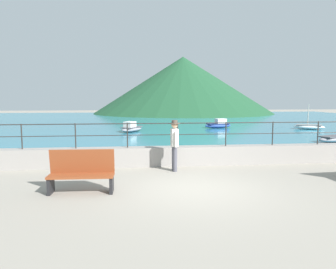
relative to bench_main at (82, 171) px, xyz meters
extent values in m
plane|color=gray|center=(3.01, -0.05, -0.56)|extent=(120.00, 120.00, 0.00)
cube|color=gray|center=(3.01, 3.15, -0.21)|extent=(20.00, 0.56, 0.70)
cylinder|color=#282623|center=(-2.51, 3.15, 0.59)|extent=(0.04, 0.04, 0.90)
cylinder|color=#282623|center=(-0.67, 3.15, 0.59)|extent=(0.04, 0.04, 0.90)
cylinder|color=#282623|center=(1.17, 3.15, 0.59)|extent=(0.04, 0.04, 0.90)
cylinder|color=#282623|center=(3.01, 3.15, 0.59)|extent=(0.04, 0.04, 0.90)
cylinder|color=#282623|center=(4.85, 3.15, 0.59)|extent=(0.04, 0.04, 0.90)
cylinder|color=#282623|center=(6.69, 3.15, 0.59)|extent=(0.04, 0.04, 0.90)
cylinder|color=#282623|center=(8.53, 3.15, 0.59)|extent=(0.04, 0.04, 0.90)
cylinder|color=#282623|center=(3.01, 3.15, 1.01)|extent=(18.40, 0.04, 0.04)
cylinder|color=#282623|center=(3.01, 3.15, 0.59)|extent=(18.40, 0.03, 0.03)
cube|color=teal|center=(3.01, 25.79, -0.53)|extent=(64.00, 44.32, 0.06)
cone|color=#1E4C2D|center=(9.85, 44.63, 4.07)|extent=(29.36, 29.36, 9.25)
cube|color=brown|center=(0.00, -0.10, -0.10)|extent=(1.72, 0.59, 0.06)
cube|color=brown|center=(0.01, 0.12, 0.25)|extent=(1.70, 0.22, 0.64)
cube|color=black|center=(0.79, -0.13, -0.34)|extent=(0.10, 0.47, 0.43)
cube|color=black|center=(-0.79, -0.06, -0.34)|extent=(0.10, 0.47, 0.43)
cylinder|color=#4C4C56|center=(2.78, 2.11, -0.13)|extent=(0.15, 0.15, 0.86)
cylinder|color=#4C4C56|center=(2.77, 2.29, -0.13)|extent=(0.15, 0.15, 0.86)
cube|color=beige|center=(2.78, 2.20, 0.60)|extent=(0.24, 0.37, 0.60)
cylinder|color=beige|center=(2.79, 1.96, 0.56)|extent=(0.09, 0.09, 0.52)
cylinder|color=beige|center=(2.77, 2.44, 0.56)|extent=(0.09, 0.09, 0.52)
sphere|color=tan|center=(2.78, 2.20, 1.03)|extent=(0.22, 0.22, 0.22)
cylinder|color=#4C4238|center=(2.78, 2.20, 1.08)|extent=(0.38, 0.38, 0.02)
cylinder|color=#4C4238|center=(2.78, 2.20, 1.14)|extent=(0.20, 0.20, 0.10)
ellipsoid|color=gray|center=(12.51, 8.06, -0.32)|extent=(2.47, 1.73, 0.36)
cube|color=#4D4D51|center=(12.51, 8.06, -0.17)|extent=(1.99, 1.42, 0.06)
ellipsoid|color=white|center=(15.27, 15.40, -0.32)|extent=(2.45, 1.88, 0.36)
cube|color=gray|center=(15.27, 15.40, -0.17)|extent=(1.98, 1.54, 0.06)
cylinder|color=#B2A899|center=(15.18, 15.45, 0.67)|extent=(0.06, 0.06, 1.61)
ellipsoid|color=gray|center=(1.34, 15.01, -0.32)|extent=(1.99, 2.43, 0.36)
cube|color=#4D4D51|center=(1.34, 15.01, -0.17)|extent=(1.63, 1.96, 0.06)
cube|color=silver|center=(1.21, 14.80, 0.06)|extent=(0.96, 1.01, 0.40)
ellipsoid|color=#2D4C9E|center=(8.41, 17.31, -0.32)|extent=(2.43, 1.35, 0.36)
cube|color=navy|center=(8.41, 17.31, -0.17)|extent=(1.96, 1.12, 0.06)
cube|color=silver|center=(8.66, 17.36, 0.06)|extent=(0.91, 0.78, 0.40)
camera|label=1|loc=(1.33, -8.60, 1.92)|focal=34.57mm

